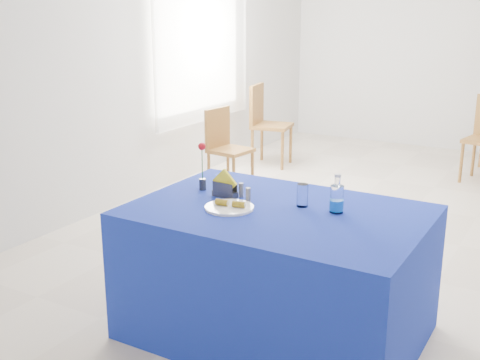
{
  "coord_description": "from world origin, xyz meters",
  "views": [
    {
      "loc": [
        1.3,
        -4.76,
        1.83
      ],
      "look_at": [
        -0.31,
        -2.01,
        0.92
      ],
      "focal_mm": 45.0,
      "sensor_mm": 36.0,
      "label": 1
    }
  ],
  "objects_px": {
    "water_bottle": "(337,200)",
    "blue_table": "(277,272)",
    "plate": "(229,207)",
    "chair_win_a": "(225,143)",
    "chair_win_b": "(265,119)"
  },
  "relations": [
    {
      "from": "chair_win_b",
      "to": "water_bottle",
      "type": "bearing_deg",
      "value": -156.98
    },
    {
      "from": "water_bottle",
      "to": "chair_win_b",
      "type": "xyz_separation_m",
      "value": [
        -2.21,
        3.33,
        -0.27
      ]
    },
    {
      "from": "chair_win_b",
      "to": "chair_win_a",
      "type": "bearing_deg",
      "value": 175.47
    },
    {
      "from": "water_bottle",
      "to": "chair_win_b",
      "type": "distance_m",
      "value": 4.0
    },
    {
      "from": "blue_table",
      "to": "water_bottle",
      "type": "xyz_separation_m",
      "value": [
        0.3,
        0.12,
        0.45
      ]
    },
    {
      "from": "water_bottle",
      "to": "chair_win_a",
      "type": "distance_m",
      "value": 3.07
    },
    {
      "from": "water_bottle",
      "to": "chair_win_b",
      "type": "bearing_deg",
      "value": 123.55
    },
    {
      "from": "plate",
      "to": "chair_win_b",
      "type": "relative_size",
      "value": 0.28
    },
    {
      "from": "blue_table",
      "to": "chair_win_a",
      "type": "height_order",
      "value": "chair_win_a"
    },
    {
      "from": "blue_table",
      "to": "chair_win_b",
      "type": "distance_m",
      "value": 3.94
    },
    {
      "from": "chair_win_a",
      "to": "water_bottle",
      "type": "bearing_deg",
      "value": -130.42
    },
    {
      "from": "water_bottle",
      "to": "chair_win_a",
      "type": "bearing_deg",
      "value": 133.24
    },
    {
      "from": "plate",
      "to": "chair_win_a",
      "type": "distance_m",
      "value": 2.93
    },
    {
      "from": "chair_win_a",
      "to": "blue_table",
      "type": "bearing_deg",
      "value": -136.2
    },
    {
      "from": "water_bottle",
      "to": "blue_table",
      "type": "bearing_deg",
      "value": -158.28
    }
  ]
}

